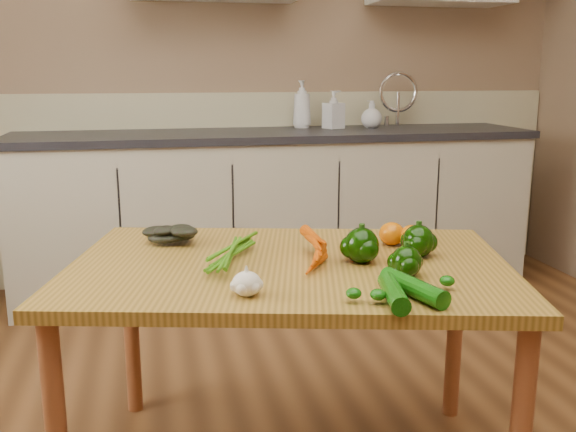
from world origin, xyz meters
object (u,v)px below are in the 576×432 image
(tomato_a, at_px, (362,241))
(table, at_px, (290,287))
(carrot_bunch, at_px, (288,251))
(zucchini_a, at_px, (414,287))
(pepper_b, at_px, (418,241))
(zucchini_b, at_px, (394,293))
(soap_bottle_b, at_px, (334,110))
(leafy_greens, at_px, (168,231))
(pepper_a, at_px, (361,245))
(soap_bottle_a, at_px, (302,104))
(tomato_c, at_px, (412,236))
(garlic_bulb, at_px, (247,284))
(pepper_c, at_px, (406,262))
(soap_bottle_c, at_px, (372,114))
(tomato_b, at_px, (392,234))

(tomato_a, bearing_deg, table, -168.21)
(carrot_bunch, relative_size, zucchini_a, 1.09)
(pepper_b, xyz_separation_m, zucchini_b, (-0.21, -0.35, -0.02))
(soap_bottle_b, xyz_separation_m, pepper_b, (-0.27, -1.84, -0.28))
(table, distance_m, zucchini_a, 0.44)
(soap_bottle_b, xyz_separation_m, leafy_greens, (-1.00, -1.54, -0.28))
(pepper_a, relative_size, zucchini_a, 0.47)
(soap_bottle_a, distance_m, tomato_a, 1.88)
(soap_bottle_a, bearing_deg, tomato_c, 81.80)
(table, bearing_deg, pepper_b, 9.78)
(table, xyz_separation_m, zucchini_a, (0.24, -0.35, 0.10))
(garlic_bulb, xyz_separation_m, tomato_c, (0.58, 0.34, 0.00))
(carrot_bunch, relative_size, pepper_c, 2.79)
(garlic_bulb, relative_size, tomato_a, 0.92)
(table, relative_size, zucchini_b, 7.42)
(soap_bottle_b, distance_m, garlic_bulb, 2.25)
(tomato_a, relative_size, tomato_c, 1.05)
(soap_bottle_a, height_order, carrot_bunch, soap_bottle_a)
(tomato_a, height_order, zucchini_b, tomato_a)
(pepper_b, bearing_deg, pepper_a, -174.42)
(carrot_bunch, distance_m, tomato_a, 0.25)
(carrot_bunch, height_order, pepper_c, pepper_c)
(pepper_c, bearing_deg, tomato_c, 64.40)
(pepper_a, bearing_deg, tomato_a, 69.30)
(soap_bottle_a, height_order, soap_bottle_c, soap_bottle_a)
(soap_bottle_b, distance_m, pepper_b, 1.88)
(carrot_bunch, distance_m, pepper_c, 0.35)
(pepper_c, bearing_deg, soap_bottle_c, 73.16)
(table, distance_m, leafy_greens, 0.45)
(zucchini_b, bearing_deg, leafy_greens, 128.12)
(soap_bottle_a, bearing_deg, pepper_b, 81.18)
(pepper_a, relative_size, tomato_b, 1.25)
(garlic_bulb, bearing_deg, pepper_c, 7.32)
(table, xyz_separation_m, pepper_c, (0.28, -0.20, 0.12))
(soap_bottle_c, xyz_separation_m, pepper_c, (-0.61, -2.01, -0.26))
(soap_bottle_b, bearing_deg, zucchini_a, 147.87)
(pepper_c, bearing_deg, zucchini_a, -105.85)
(leafy_greens, distance_m, tomato_b, 0.71)
(pepper_b, distance_m, pepper_c, 0.20)
(pepper_a, distance_m, tomato_a, 0.10)
(tomato_a, xyz_separation_m, tomato_c, (0.17, 0.03, -0.00))
(pepper_b, bearing_deg, soap_bottle_c, 74.80)
(carrot_bunch, relative_size, tomato_b, 2.90)
(soap_bottle_a, height_order, tomato_b, soap_bottle_a)
(pepper_a, distance_m, zucchini_b, 0.34)
(soap_bottle_b, xyz_separation_m, zucchini_a, (-0.42, -2.16, -0.30))
(leafy_greens, xyz_separation_m, pepper_a, (0.54, -0.32, 0.01))
(pepper_b, bearing_deg, zucchini_b, -121.51)
(table, relative_size, tomato_c, 18.67)
(table, height_order, tomato_b, tomato_b)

